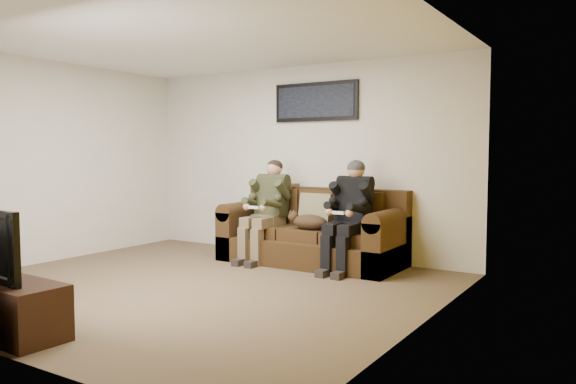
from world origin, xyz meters
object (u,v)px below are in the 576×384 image
Objects in this scene: person_left at (267,204)px; framed_poster at (316,102)px; sofa at (314,235)px; person_right at (350,208)px; cat at (308,221)px.

framed_poster is (0.40, 0.58, 1.35)m from person_left.
person_left reaches higher than sofa.
person_right reaches higher than person_left.
cat is (0.67, -0.08, -0.18)m from person_left.
framed_poster reaches higher than sofa.
person_left reaches higher than cat.
person_right is at bearing 8.63° from cat.
person_right reaches higher than sofa.
sofa is 3.53× the size of cat.
person_right reaches higher than cat.
framed_poster is at bearing 112.59° from cat.
sofa is at bearing 18.03° from person_left.
person_right is (0.60, -0.19, 0.39)m from sofa.
sofa is 1.86× the size of framed_poster.
person_left is at bearing -179.98° from person_right.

